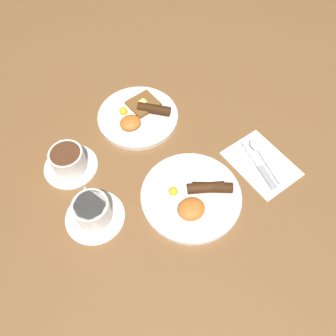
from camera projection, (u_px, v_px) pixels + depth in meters
name	position (u px, v px, depth m)	size (l,w,h in m)	color
ground_plane	(191.00, 197.00, 0.87)	(3.00, 3.00, 0.00)	brown
breakfast_plate_near	(192.00, 196.00, 0.85)	(0.26, 0.26, 0.05)	silver
breakfast_plate_far	(138.00, 116.00, 1.00)	(0.25, 0.25, 0.04)	silver
teacup_near	(93.00, 212.00, 0.81)	(0.15, 0.15, 0.07)	silver
teacup_far	(68.00, 161.00, 0.89)	(0.15, 0.15, 0.07)	silver
napkin	(261.00, 163.00, 0.92)	(0.14, 0.19, 0.01)	white
knife	(260.00, 167.00, 0.91)	(0.03, 0.17, 0.01)	silver
spoon	(258.00, 150.00, 0.94)	(0.04, 0.16, 0.01)	silver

